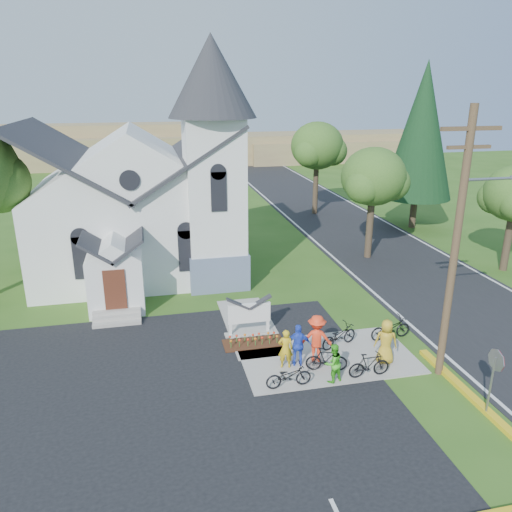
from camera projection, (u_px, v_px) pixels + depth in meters
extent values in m
plane|color=#305819|center=(296.00, 369.00, 19.58)|extent=(120.00, 120.00, 0.00)
cube|color=black|center=(108.00, 425.00, 16.28)|extent=(20.00, 16.00, 0.02)
cube|color=black|center=(369.00, 242.00, 35.49)|extent=(8.00, 90.00, 0.02)
cube|color=#A19B92|center=(327.00, 357.00, 20.34)|extent=(7.00, 4.00, 0.05)
cube|color=white|center=(136.00, 229.00, 29.55)|extent=(11.00, 9.00, 5.00)
cube|color=slate|center=(217.00, 266.00, 27.87)|extent=(3.20, 3.20, 2.00)
cube|color=white|center=(215.00, 205.00, 26.74)|extent=(3.00, 3.00, 9.00)
cone|color=#27272C|center=(211.00, 76.00, 24.65)|extent=(4.50, 4.50, 4.00)
cube|color=white|center=(116.00, 282.00, 24.43)|extent=(2.60, 2.40, 2.80)
cube|color=#542718|center=(115.00, 290.00, 23.26)|extent=(1.00, 0.10, 2.00)
cube|color=#A19B92|center=(249.00, 333.00, 22.27)|extent=(2.20, 0.40, 0.10)
cube|color=white|center=(230.00, 325.00, 21.93)|extent=(0.12, 0.12, 1.00)
cube|color=white|center=(268.00, 321.00, 22.28)|extent=(0.12, 0.12, 1.00)
cube|color=white|center=(249.00, 313.00, 21.95)|extent=(1.90, 0.14, 0.90)
cube|color=#3C2110|center=(253.00, 343.00, 21.44)|extent=(2.60, 1.10, 0.07)
cylinder|color=#483024|center=(455.00, 250.00, 17.67)|extent=(0.28, 0.28, 10.00)
cube|color=#483024|center=(471.00, 128.00, 16.32)|extent=(2.20, 0.14, 0.14)
cube|color=#483024|center=(469.00, 147.00, 16.51)|extent=(1.60, 0.12, 0.12)
cylinder|color=gray|center=(493.00, 179.00, 17.09)|extent=(2.20, 0.10, 0.10)
cylinder|color=gray|center=(490.00, 387.00, 16.45)|extent=(0.07, 0.07, 2.20)
cylinder|color=#B21414|center=(496.00, 360.00, 16.14)|extent=(0.04, 0.76, 0.76)
cylinder|color=#36281D|center=(370.00, 227.00, 31.76)|extent=(0.44, 0.44, 4.05)
ellipsoid|color=#325E20|center=(373.00, 177.00, 30.73)|extent=(4.00, 4.00, 3.60)
cylinder|color=#36281D|center=(316.00, 188.00, 42.89)|extent=(0.44, 0.44, 4.50)
ellipsoid|color=#325E20|center=(317.00, 146.00, 41.74)|extent=(4.40, 4.40, 3.96)
cylinder|color=#36281D|center=(508.00, 241.00, 29.58)|extent=(0.44, 0.44, 3.60)
cylinder|color=#36281D|center=(413.00, 212.00, 38.91)|extent=(0.50, 0.50, 2.40)
cone|color=black|center=(422.00, 131.00, 36.92)|extent=(5.20, 5.20, 10.00)
cube|color=olive|center=(223.00, 149.00, 71.92)|extent=(60.00, 8.00, 4.00)
cube|color=olive|center=(108.00, 144.00, 70.22)|extent=(30.00, 6.00, 5.60)
cube|color=olive|center=(332.00, 151.00, 73.53)|extent=(25.00, 6.00, 3.00)
imported|color=gold|center=(286.00, 349.00, 19.35)|extent=(0.65, 0.50, 1.61)
imported|color=black|center=(289.00, 376.00, 18.17)|extent=(1.74, 0.66, 0.91)
imported|color=green|center=(333.00, 363.00, 18.42)|extent=(0.89, 0.78, 1.53)
imported|color=black|center=(327.00, 359.00, 19.21)|extent=(1.69, 0.86, 0.98)
imported|color=blue|center=(298.00, 345.00, 19.48)|extent=(1.09, 0.63, 1.74)
imported|color=black|center=(339.00, 336.00, 21.02)|extent=(1.96, 1.30, 0.98)
imported|color=#FF3D1C|center=(316.00, 338.00, 19.78)|extent=(1.42, 1.06, 1.96)
imported|color=black|center=(369.00, 365.00, 18.81)|extent=(1.65, 0.49, 0.99)
imported|color=gold|center=(386.00, 341.00, 19.65)|extent=(1.05, 0.87, 1.85)
imported|color=black|center=(390.00, 328.00, 21.66)|extent=(1.96, 0.86, 1.00)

